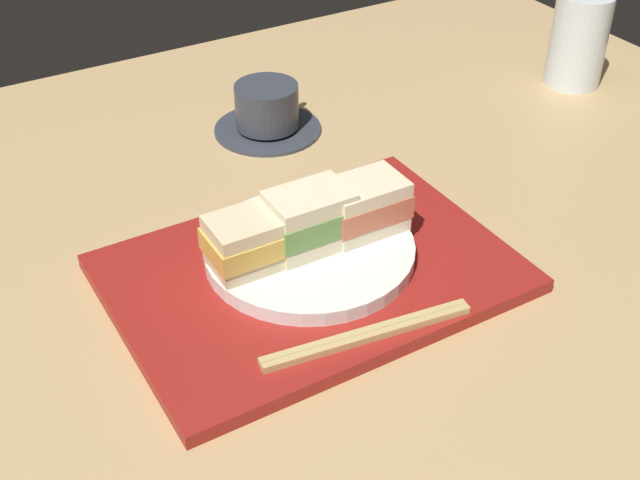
# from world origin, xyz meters

# --- Properties ---
(ground_plane) EXTENTS (1.40, 1.00, 0.03)m
(ground_plane) POSITION_xyz_m (0.00, 0.00, -0.01)
(ground_plane) COLOR tan
(serving_tray) EXTENTS (0.37, 0.26, 0.01)m
(serving_tray) POSITION_xyz_m (-0.00, -0.08, 0.01)
(serving_tray) COLOR maroon
(serving_tray) RESTS_ON ground_plane
(sandwich_plate) EXTENTS (0.20, 0.20, 0.01)m
(sandwich_plate) POSITION_xyz_m (0.01, -0.06, 0.02)
(sandwich_plate) COLOR silver
(sandwich_plate) RESTS_ON serving_tray
(sandwich_near) EXTENTS (0.08, 0.06, 0.05)m
(sandwich_near) POSITION_xyz_m (-0.05, -0.06, 0.05)
(sandwich_near) COLOR beige
(sandwich_near) RESTS_ON sandwich_plate
(sandwich_middle) EXTENTS (0.08, 0.05, 0.06)m
(sandwich_middle) POSITION_xyz_m (0.01, -0.06, 0.06)
(sandwich_middle) COLOR beige
(sandwich_middle) RESTS_ON sandwich_plate
(sandwich_far) EXTENTS (0.08, 0.05, 0.05)m
(sandwich_far) POSITION_xyz_m (0.07, -0.06, 0.06)
(sandwich_far) COLOR beige
(sandwich_far) RESTS_ON sandwich_plate
(chopsticks_pair) EXTENTS (0.19, 0.04, 0.01)m
(chopsticks_pair) POSITION_xyz_m (-0.01, -0.18, 0.02)
(chopsticks_pair) COLOR tan
(chopsticks_pair) RESTS_ON serving_tray
(coffee_cup) EXTENTS (0.13, 0.13, 0.06)m
(coffee_cup) POSITION_xyz_m (0.10, 0.21, 0.03)
(coffee_cup) COLOR #333842
(coffee_cup) RESTS_ON ground_plane
(drinking_glass) EXTENTS (0.08, 0.08, 0.12)m
(drinking_glass) POSITION_xyz_m (0.52, 0.12, 0.06)
(drinking_glass) COLOR silver
(drinking_glass) RESTS_ON ground_plane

